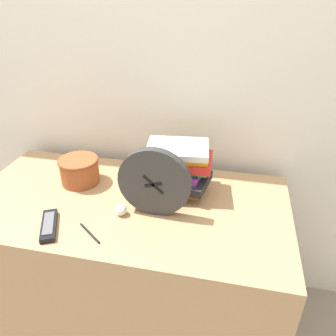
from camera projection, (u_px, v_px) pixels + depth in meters
wall_back at (149, 55)px, 1.40m from camera, size 6.00×0.04×2.40m
desk at (131, 265)px, 1.48m from camera, size 1.28×0.66×0.71m
desk_clock at (154, 183)px, 1.18m from camera, size 0.27×0.04×0.27m
book_stack at (180, 167)px, 1.33m from camera, size 0.27×0.22×0.21m
basket at (79, 170)px, 1.40m from camera, size 0.17×0.17×0.11m
tv_remote at (49, 225)px, 1.16m from camera, size 0.12×0.17×0.02m
crumpled_paper_ball at (121, 210)px, 1.22m from camera, size 0.04×0.04×0.04m
pen at (90, 233)px, 1.14m from camera, size 0.11×0.08×0.01m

